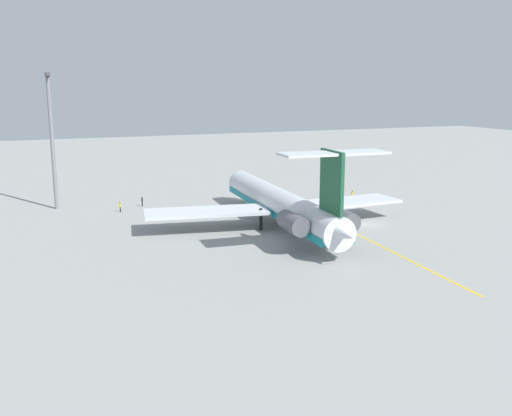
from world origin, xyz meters
TOP-DOWN VIEW (x-y plane):
  - ground at (0.00, 0.00)m, footprint 351.84×351.84m
  - main_jetliner at (2.46, 13.63)m, footprint 47.69×42.27m
  - ground_crew_near_nose at (24.03, 34.84)m, footprint 0.43×0.29m
  - ground_crew_near_tail at (18.84, -9.15)m, footprint 0.34×0.29m
  - ground_crew_portside at (27.43, 30.27)m, footprint 0.42×0.29m
  - safety_cone_nose at (25.53, -8.54)m, footprint 0.40×0.40m
  - taxiway_centreline at (3.80, 4.22)m, footprint 73.39×5.97m
  - light_mast at (31.25, 44.88)m, footprint 4.00×0.70m

SIDE VIEW (x-z plane):
  - ground at x=0.00m, z-range 0.00..0.00m
  - taxiway_centreline at x=3.80m, z-range 0.00..0.01m
  - safety_cone_nose at x=25.53m, z-range 0.00..0.55m
  - ground_crew_near_tail at x=18.84m, z-range 0.22..1.86m
  - ground_crew_portside at x=27.43m, z-range 0.24..2.05m
  - ground_crew_near_nose at x=24.03m, z-range 0.24..2.07m
  - main_jetliner at x=2.46m, z-range -3.16..10.73m
  - light_mast at x=31.25m, z-range 1.20..25.11m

